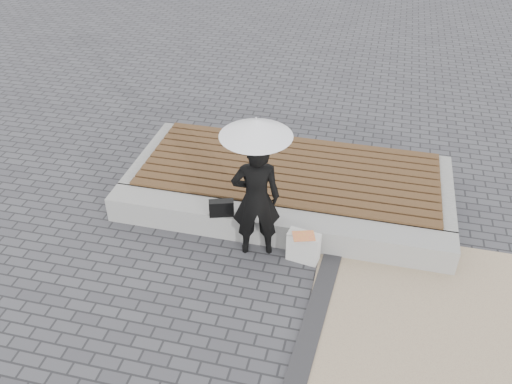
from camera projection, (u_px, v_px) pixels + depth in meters
The scene contains 10 objects.
ground at pixel (247, 320), 6.53m from camera, with size 80.00×80.00×0.00m, color #45454A.
edging_band at pixel (300, 365), 5.99m from camera, with size 0.25×5.20×0.04m, color #2D2C2F.
seating_ledge at pixel (274, 226), 7.68m from camera, with size 5.00×0.45×0.40m, color gray.
timber_platform at pixel (290, 180), 8.62m from camera, with size 5.00×2.00×0.40m, color #9E9E9A.
timber_decking at pixel (290, 169), 8.50m from camera, with size 4.60×2.00×0.04m, color brown, non-canonical shape.
woman at pixel (256, 199), 7.06m from camera, with size 0.65×0.43×1.78m, color black.
parasol at pixel (256, 128), 6.44m from camera, with size 0.91×0.91×1.16m.
handbag at pixel (221, 208), 7.50m from camera, with size 0.35×0.12×0.24m, color black.
canvas_tote at pixel (303, 247), 7.28m from camera, with size 0.44×0.18×0.46m, color silver.
magazine at pixel (304, 236), 7.10m from camera, with size 0.29×0.21×0.01m, color #E13447.
Camera 1 is at (1.14, -4.24, 5.09)m, focal length 37.71 mm.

